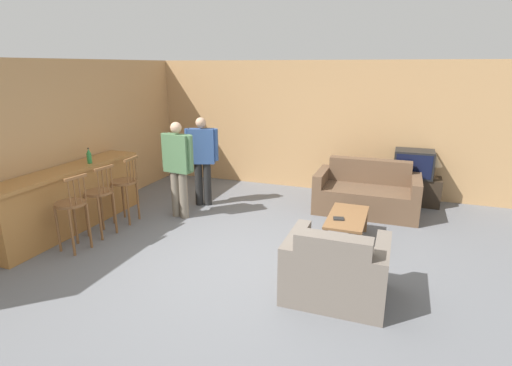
{
  "coord_description": "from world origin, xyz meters",
  "views": [
    {
      "loc": [
        1.83,
        -4.41,
        2.5
      ],
      "look_at": [
        -0.08,
        0.84,
        0.85
      ],
      "focal_mm": 28.0,
      "sensor_mm": 36.0,
      "label": 1
    }
  ],
  "objects_px": {
    "couch_far": "(367,194)",
    "bottle": "(89,156)",
    "bar_chair_near": "(72,210)",
    "tv": "(414,164)",
    "armchair_near": "(335,271)",
    "person_by_counter": "(178,165)",
    "coffee_table": "(347,220)",
    "bar_chair_far": "(125,187)",
    "table_lamp": "(436,162)",
    "bar_chair_mid": "(100,198)",
    "person_by_window": "(202,157)",
    "tv_unit": "(411,190)",
    "book_on_table": "(339,219)"
  },
  "relations": [
    {
      "from": "bar_chair_far",
      "to": "tv",
      "type": "height_order",
      "value": "bar_chair_far"
    },
    {
      "from": "bar_chair_near",
      "to": "person_by_counter",
      "type": "xyz_separation_m",
      "value": [
        0.72,
        1.63,
        0.31
      ]
    },
    {
      "from": "bar_chair_mid",
      "to": "armchair_near",
      "type": "bearing_deg",
      "value": -7.92
    },
    {
      "from": "couch_far",
      "to": "bottle",
      "type": "relative_size",
      "value": 6.93
    },
    {
      "from": "armchair_near",
      "to": "bottle",
      "type": "xyz_separation_m",
      "value": [
        -4.13,
        0.94,
        0.78
      ]
    },
    {
      "from": "tv",
      "to": "person_by_window",
      "type": "bearing_deg",
      "value": -158.85
    },
    {
      "from": "table_lamp",
      "to": "bottle",
      "type": "bearing_deg",
      "value": -152.75
    },
    {
      "from": "bar_chair_near",
      "to": "coffee_table",
      "type": "bearing_deg",
      "value": 23.78
    },
    {
      "from": "bar_chair_near",
      "to": "tv_unit",
      "type": "bearing_deg",
      "value": 40.11
    },
    {
      "from": "bar_chair_near",
      "to": "table_lamp",
      "type": "height_order",
      "value": "bar_chair_near"
    },
    {
      "from": "coffee_table",
      "to": "bar_chair_near",
      "type": "bearing_deg",
      "value": -156.22
    },
    {
      "from": "armchair_near",
      "to": "bar_chair_mid",
      "type": "bearing_deg",
      "value": 172.08
    },
    {
      "from": "bottle",
      "to": "person_by_counter",
      "type": "height_order",
      "value": "person_by_counter"
    },
    {
      "from": "table_lamp",
      "to": "person_by_counter",
      "type": "bearing_deg",
      "value": -152.75
    },
    {
      "from": "bottle",
      "to": "tv_unit",
      "type": "bearing_deg",
      "value": 28.97
    },
    {
      "from": "bar_chair_mid",
      "to": "book_on_table",
      "type": "bearing_deg",
      "value": 13.65
    },
    {
      "from": "tv_unit",
      "to": "bar_chair_near",
      "type": "bearing_deg",
      "value": -139.89
    },
    {
      "from": "couch_far",
      "to": "armchair_near",
      "type": "height_order",
      "value": "couch_far"
    },
    {
      "from": "person_by_window",
      "to": "person_by_counter",
      "type": "height_order",
      "value": "person_by_counter"
    },
    {
      "from": "bottle",
      "to": "table_lamp",
      "type": "height_order",
      "value": "bottle"
    },
    {
      "from": "bar_chair_near",
      "to": "table_lamp",
      "type": "bearing_deg",
      "value": 37.86
    },
    {
      "from": "couch_far",
      "to": "table_lamp",
      "type": "relative_size",
      "value": 4.09
    },
    {
      "from": "bottle",
      "to": "table_lamp",
      "type": "distance_m",
      "value": 5.97
    },
    {
      "from": "bar_chair_mid",
      "to": "person_by_window",
      "type": "xyz_separation_m",
      "value": [
        0.81,
        1.77,
        0.31
      ]
    },
    {
      "from": "bar_chair_far",
      "to": "table_lamp",
      "type": "bearing_deg",
      "value": 28.36
    },
    {
      "from": "tv",
      "to": "book_on_table",
      "type": "bearing_deg",
      "value": -112.88
    },
    {
      "from": "bar_chair_near",
      "to": "tv",
      "type": "height_order",
      "value": "bar_chair_near"
    },
    {
      "from": "couch_far",
      "to": "coffee_table",
      "type": "height_order",
      "value": "couch_far"
    },
    {
      "from": "bar_chair_near",
      "to": "coffee_table",
      "type": "relative_size",
      "value": 1.02
    },
    {
      "from": "bar_chair_near",
      "to": "tv_unit",
      "type": "xyz_separation_m",
      "value": [
        4.42,
        3.72,
        -0.34
      ]
    },
    {
      "from": "person_by_counter",
      "to": "coffee_table",
      "type": "bearing_deg",
      "value": -1.45
    },
    {
      "from": "couch_far",
      "to": "coffee_table",
      "type": "bearing_deg",
      "value": -95.95
    },
    {
      "from": "bar_chair_far",
      "to": "armchair_near",
      "type": "xyz_separation_m",
      "value": [
        3.61,
        -1.09,
        -0.28
      ]
    },
    {
      "from": "armchair_near",
      "to": "coffee_table",
      "type": "height_order",
      "value": "armchair_near"
    },
    {
      "from": "bar_chair_mid",
      "to": "armchair_near",
      "type": "height_order",
      "value": "bar_chair_mid"
    },
    {
      "from": "bar_chair_far",
      "to": "person_by_window",
      "type": "bearing_deg",
      "value": 55.75
    },
    {
      "from": "tv",
      "to": "table_lamp",
      "type": "distance_m",
      "value": 0.37
    },
    {
      "from": "tv_unit",
      "to": "person_by_window",
      "type": "xyz_separation_m",
      "value": [
        -3.61,
        -1.4,
        0.65
      ]
    },
    {
      "from": "tv_unit",
      "to": "person_by_counter",
      "type": "height_order",
      "value": "person_by_counter"
    },
    {
      "from": "book_on_table",
      "to": "bar_chair_mid",
      "type": "bearing_deg",
      "value": -166.35
    },
    {
      "from": "couch_far",
      "to": "book_on_table",
      "type": "xyz_separation_m",
      "value": [
        -0.25,
        -1.6,
        0.1
      ]
    },
    {
      "from": "coffee_table",
      "to": "tv",
      "type": "height_order",
      "value": "tv"
    },
    {
      "from": "person_by_counter",
      "to": "armchair_near",
      "type": "bearing_deg",
      "value": -28.7
    },
    {
      "from": "armchair_near",
      "to": "tv_unit",
      "type": "xyz_separation_m",
      "value": [
        0.81,
        3.68,
        -0.06
      ]
    },
    {
      "from": "couch_far",
      "to": "tv_unit",
      "type": "relative_size",
      "value": 1.7
    },
    {
      "from": "bar_chair_far",
      "to": "tv_unit",
      "type": "distance_m",
      "value": 5.13
    },
    {
      "from": "bar_chair_near",
      "to": "tv",
      "type": "distance_m",
      "value": 5.78
    },
    {
      "from": "bar_chair_mid",
      "to": "tv_unit",
      "type": "bearing_deg",
      "value": 35.7
    },
    {
      "from": "coffee_table",
      "to": "person_by_counter",
      "type": "xyz_separation_m",
      "value": [
        -2.81,
        0.07,
        0.56
      ]
    },
    {
      "from": "armchair_near",
      "to": "person_by_counter",
      "type": "distance_m",
      "value": 3.35
    }
  ]
}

